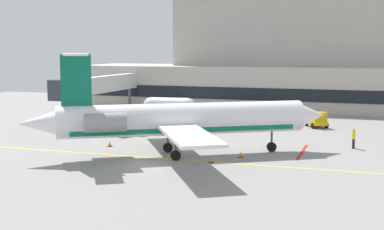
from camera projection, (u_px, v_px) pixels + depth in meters
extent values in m
cube|color=gray|center=(147.00, 165.00, 45.27)|extent=(120.00, 120.00, 0.10)
cube|color=yellow|center=(159.00, 158.00, 47.89)|extent=(108.00, 0.24, 0.01)
cube|color=red|center=(302.00, 152.00, 50.70)|extent=(0.30, 8.00, 0.01)
cube|color=#B7B2A8|center=(281.00, 87.00, 87.54)|extent=(67.31, 13.34, 6.82)
cube|color=#A8A49A|center=(280.00, 25.00, 89.68)|extent=(34.96, 9.34, 13.64)
cube|color=black|center=(274.00, 95.00, 81.30)|extent=(64.62, 0.12, 1.92)
cube|color=silver|center=(103.00, 84.00, 78.55)|extent=(1.40, 21.22, 2.40)
cube|color=#2D333D|center=(60.00, 90.00, 67.72)|extent=(2.40, 2.00, 2.64)
cylinder|color=#4C4C51|center=(130.00, 98.00, 87.47)|extent=(0.44, 0.44, 3.29)
cylinder|color=#4C4C51|center=(68.00, 111.00, 69.68)|extent=(0.44, 0.44, 3.29)
cylinder|color=white|center=(184.00, 119.00, 48.59)|extent=(20.81, 14.30, 2.91)
cube|color=#0C664C|center=(184.00, 128.00, 48.69)|extent=(18.73, 12.87, 0.52)
cone|color=white|center=(308.00, 115.00, 51.34)|extent=(4.22, 4.11, 2.85)
cone|color=white|center=(40.00, 123.00, 45.77)|extent=(4.52, 4.09, 2.48)
cube|color=white|center=(161.00, 115.00, 54.81)|extent=(8.27, 10.55, 0.28)
cube|color=white|center=(189.00, 136.00, 42.05)|extent=(8.27, 10.55, 0.28)
cylinder|color=gray|center=(102.00, 116.00, 49.17)|extent=(3.82, 3.19, 1.60)
cylinder|color=gray|center=(105.00, 123.00, 44.73)|extent=(3.82, 3.19, 1.60)
cube|color=#0C664C|center=(76.00, 80.00, 46.01)|extent=(2.36, 1.57, 4.43)
cube|color=white|center=(75.00, 54.00, 45.73)|extent=(4.17, 5.04, 0.20)
cylinder|color=#3F3F44|center=(272.00, 137.00, 50.75)|extent=(0.20, 0.20, 1.50)
cylinder|color=black|center=(271.00, 147.00, 50.88)|extent=(0.95, 0.77, 0.90)
cylinder|color=#3F3F44|center=(168.00, 137.00, 50.42)|extent=(0.20, 0.20, 1.50)
cylinder|color=black|center=(168.00, 148.00, 50.54)|extent=(0.95, 0.77, 0.90)
cylinder|color=#3F3F44|center=(176.00, 144.00, 46.76)|extent=(0.20, 0.20, 1.50)
cylinder|color=black|center=(176.00, 155.00, 46.88)|extent=(0.95, 0.77, 0.90)
cube|color=#E5B20C|center=(316.00, 122.00, 66.54)|extent=(3.00, 3.62, 0.52)
cube|color=#C3970A|center=(319.00, 117.00, 65.57)|extent=(1.99, 1.85, 1.11)
cylinder|color=black|center=(327.00, 125.00, 65.62)|extent=(0.57, 0.75, 0.70)
cylinder|color=black|center=(313.00, 126.00, 65.36)|extent=(0.57, 0.75, 0.70)
cylinder|color=black|center=(320.00, 123.00, 67.79)|extent=(0.57, 0.75, 0.70)
cylinder|color=black|center=(306.00, 123.00, 67.54)|extent=(0.57, 0.75, 0.70)
cube|color=silver|center=(130.00, 130.00, 60.45)|extent=(2.84, 4.07, 0.56)
cube|color=#B8B1A9|center=(137.00, 121.00, 61.12)|extent=(1.78, 1.91, 1.29)
cylinder|color=black|center=(135.00, 130.00, 61.93)|extent=(0.54, 0.75, 0.70)
cylinder|color=black|center=(143.00, 131.00, 60.99)|extent=(0.54, 0.75, 0.70)
cylinder|color=black|center=(117.00, 133.00, 59.97)|extent=(0.54, 0.75, 0.70)
cylinder|color=black|center=(125.00, 134.00, 59.03)|extent=(0.54, 0.75, 0.70)
cube|color=#19389E|center=(216.00, 116.00, 72.95)|extent=(3.38, 2.71, 0.47)
cube|color=navy|center=(220.00, 110.00, 72.32)|extent=(1.68, 1.90, 1.18)
cylinder|color=black|center=(225.00, 118.00, 72.99)|extent=(0.75, 0.52, 0.70)
cylinder|color=black|center=(218.00, 119.00, 71.66)|extent=(0.75, 0.52, 0.70)
cylinder|color=black|center=(213.00, 116.00, 74.31)|extent=(0.75, 0.52, 0.70)
cylinder|color=black|center=(206.00, 118.00, 72.97)|extent=(0.75, 0.52, 0.70)
cylinder|color=white|center=(169.00, 105.00, 77.95)|extent=(5.74, 2.86, 2.27)
sphere|color=white|center=(188.00, 106.00, 77.37)|extent=(2.22, 2.22, 2.22)
sphere|color=white|center=(151.00, 105.00, 78.53)|extent=(2.22, 2.22, 2.22)
cube|color=#59595B|center=(159.00, 114.00, 78.64)|extent=(0.60, 2.04, 0.35)
cube|color=#59595B|center=(180.00, 115.00, 77.59)|extent=(0.60, 2.04, 0.35)
cylinder|color=#191E33|center=(354.00, 144.00, 52.49)|extent=(0.18, 0.18, 0.94)
cylinder|color=#191E33|center=(353.00, 144.00, 52.33)|extent=(0.18, 0.18, 0.94)
cylinder|color=yellow|center=(354.00, 136.00, 52.31)|extent=(0.34, 0.34, 0.68)
sphere|color=tan|center=(354.00, 131.00, 52.25)|extent=(0.24, 0.24, 0.24)
cylinder|color=yellow|center=(355.00, 131.00, 52.42)|extent=(0.23, 0.40, 0.50)
cylinder|color=#F2590C|center=(355.00, 129.00, 52.40)|extent=(0.06, 0.06, 0.28)
cylinder|color=yellow|center=(353.00, 132.00, 52.09)|extent=(0.23, 0.40, 0.50)
cylinder|color=#F2590C|center=(353.00, 130.00, 52.06)|extent=(0.06, 0.06, 0.28)
cone|color=orange|center=(211.00, 159.00, 46.03)|extent=(0.36, 0.36, 0.55)
cube|color=black|center=(211.00, 162.00, 46.06)|extent=(0.47, 0.47, 0.04)
cone|color=orange|center=(241.00, 154.00, 48.20)|extent=(0.36, 0.36, 0.55)
cube|color=black|center=(241.00, 157.00, 48.23)|extent=(0.47, 0.47, 0.04)
cone|color=orange|center=(110.00, 144.00, 53.54)|extent=(0.36, 0.36, 0.55)
cube|color=black|center=(110.00, 146.00, 53.57)|extent=(0.47, 0.47, 0.04)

